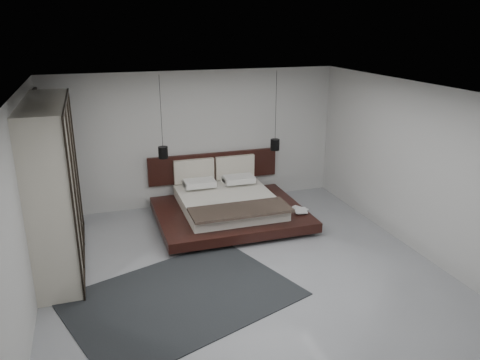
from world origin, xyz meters
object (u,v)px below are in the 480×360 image
object	(u,v)px
pendant_left	(163,152)
wardrobe	(54,185)
pendant_right	(275,144)
bed	(228,205)
lattice_screen	(43,163)
rug	(182,297)

from	to	relation	value
pendant_left	wardrobe	xyz separation A→B (m)	(-1.89, -1.28, -0.04)
wardrobe	pendant_right	bearing A→B (deg)	16.97
bed	pendant_right	xyz separation A→B (m)	(1.15, 0.44, 1.04)
lattice_screen	bed	distance (m)	3.48
bed	wardrobe	bearing A→B (deg)	-164.63
pendant_left	pendant_right	xyz separation A→B (m)	(2.30, 0.00, -0.03)
lattice_screen	bed	world-z (taller)	lattice_screen
bed	pendant_right	world-z (taller)	pendant_right
wardrobe	rug	xyz separation A→B (m)	(1.62, -1.64, -1.30)
lattice_screen	wardrobe	bearing A→B (deg)	-79.66
pendant_left	pendant_right	bearing A→B (deg)	0.00
lattice_screen	pendant_right	bearing A→B (deg)	-1.31
lattice_screen	pendant_right	distance (m)	4.44
pendant_left	wardrobe	world-z (taller)	pendant_left
pendant_left	rug	bearing A→B (deg)	-95.28
lattice_screen	pendant_right	xyz separation A→B (m)	(4.44, -0.10, 0.02)
lattice_screen	wardrobe	distance (m)	1.40
bed	rug	size ratio (longest dim) A/B	0.92
lattice_screen	bed	size ratio (longest dim) A/B	0.93
rug	pendant_left	bearing A→B (deg)	84.72
bed	pendant_left	distance (m)	1.63
bed	pendant_left	size ratio (longest dim) A/B	1.78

